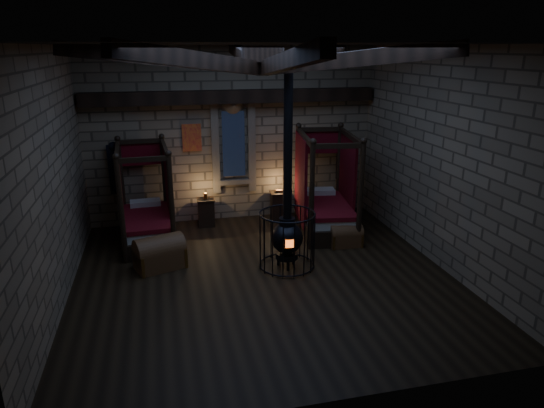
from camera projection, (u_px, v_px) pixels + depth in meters
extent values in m
cube|color=black|center=(264.00, 277.00, 9.19)|extent=(7.00, 7.00, 0.01)
cube|color=#847054|center=(233.00, 136.00, 11.78)|extent=(7.00, 0.02, 4.20)
cube|color=#847054|center=(331.00, 244.00, 5.30)|extent=(7.00, 0.02, 4.20)
cube|color=#847054|center=(51.00, 181.00, 7.78)|extent=(0.02, 7.00, 4.20)
cube|color=#847054|center=(442.00, 159.00, 9.30)|extent=(0.02, 7.00, 4.20)
cube|color=black|center=(263.00, 44.00, 7.89)|extent=(7.00, 7.00, 0.01)
cube|color=black|center=(233.00, 97.00, 11.32)|extent=(6.86, 0.35, 0.30)
cylinder|color=black|center=(263.00, 54.00, 7.93)|extent=(0.70, 0.70, 0.25)
cube|color=black|center=(234.00, 144.00, 11.79)|extent=(0.55, 0.04, 1.60)
cube|color=maroon|center=(192.00, 138.00, 11.52)|extent=(0.45, 0.03, 0.65)
cube|color=black|center=(115.00, 170.00, 11.22)|extent=(0.30, 0.10, 1.15)
cube|color=black|center=(343.00, 158.00, 12.44)|extent=(0.30, 0.10, 1.15)
cube|color=black|center=(148.00, 235.00, 10.78)|extent=(1.15, 2.08, 0.35)
cube|color=beige|center=(147.00, 223.00, 10.69)|extent=(1.03, 1.92, 0.21)
cube|color=maroon|center=(147.00, 217.00, 10.65)|extent=(1.09, 1.96, 0.10)
cube|color=beige|center=(145.00, 203.00, 11.30)|extent=(0.70, 0.38, 0.14)
cube|color=#5B070F|center=(141.00, 154.00, 11.19)|extent=(1.07, 0.10, 0.54)
cylinder|color=black|center=(121.00, 212.00, 9.48)|extent=(0.11, 0.11, 2.15)
cylinder|color=black|center=(122.00, 186.00, 11.26)|extent=(0.11, 0.11, 2.15)
cylinder|color=black|center=(172.00, 208.00, 9.74)|extent=(0.11, 0.11, 2.15)
cylinder|color=black|center=(165.00, 183.00, 11.52)|extent=(0.11, 0.11, 2.15)
cube|color=#5B070F|center=(120.00, 192.00, 10.62)|extent=(0.13, 1.47, 1.90)
cube|color=#5B070F|center=(168.00, 189.00, 10.89)|extent=(0.13, 1.47, 1.90)
cube|color=black|center=(325.00, 223.00, 11.46)|extent=(1.42, 2.31, 0.38)
cube|color=beige|center=(325.00, 211.00, 11.37)|extent=(1.27, 2.12, 0.23)
cube|color=maroon|center=(326.00, 205.00, 11.32)|extent=(1.34, 2.17, 0.10)
cube|color=beige|center=(320.00, 192.00, 12.04)|extent=(0.77, 0.46, 0.15)
cube|color=#5B070F|center=(319.00, 142.00, 11.94)|extent=(1.14, 0.21, 0.57)
cylinder|color=black|center=(312.00, 198.00, 10.13)|extent=(0.11, 0.11, 2.29)
cylinder|color=black|center=(298.00, 173.00, 12.11)|extent=(0.11, 0.11, 2.29)
cylinder|color=black|center=(360.00, 197.00, 10.22)|extent=(0.11, 0.11, 2.29)
cylinder|color=black|center=(339.00, 172.00, 12.19)|extent=(0.11, 0.11, 2.29)
cube|color=#5B070F|center=(301.00, 179.00, 11.40)|extent=(0.28, 1.56, 2.03)
cube|color=#5B070F|center=(347.00, 178.00, 11.49)|extent=(0.28, 1.56, 2.03)
cube|color=brown|center=(160.00, 259.00, 9.52)|extent=(1.06, 0.84, 0.39)
cylinder|color=brown|center=(159.00, 250.00, 9.46)|extent=(1.06, 0.84, 0.57)
cube|color=#A17231|center=(139.00, 264.00, 9.30)|extent=(0.24, 0.58, 0.41)
cube|color=#A17231|center=(181.00, 254.00, 9.74)|extent=(0.24, 0.58, 0.41)
cube|color=brown|center=(345.00, 239.00, 10.61)|extent=(0.72, 0.45, 0.29)
cylinder|color=brown|center=(345.00, 233.00, 10.57)|extent=(0.72, 0.45, 0.43)
cube|color=#A17231|center=(331.00, 240.00, 10.55)|extent=(0.06, 0.45, 0.31)
cube|color=#A17231|center=(359.00, 238.00, 10.67)|extent=(0.06, 0.45, 0.31)
cube|color=black|center=(206.00, 213.00, 11.75)|extent=(0.40, 0.38, 0.64)
cube|color=black|center=(206.00, 200.00, 11.64)|extent=(0.44, 0.42, 0.04)
cylinder|color=#A17231|center=(205.00, 196.00, 11.62)|extent=(0.09, 0.09, 0.15)
cube|color=black|center=(279.00, 206.00, 12.23)|extent=(0.43, 0.41, 0.66)
cube|color=black|center=(279.00, 193.00, 12.12)|extent=(0.47, 0.45, 0.04)
cube|color=brown|center=(279.00, 191.00, 12.10)|extent=(0.18, 0.14, 0.05)
cylinder|color=black|center=(287.00, 255.00, 9.55)|extent=(0.45, 0.45, 0.11)
sphere|color=black|center=(287.00, 238.00, 9.44)|extent=(0.62, 0.62, 0.62)
cylinder|color=black|center=(287.00, 222.00, 9.33)|extent=(0.31, 0.31, 0.16)
cube|color=#FF5914|center=(290.00, 244.00, 9.15)|extent=(0.16, 0.04, 0.16)
cylinder|color=black|center=(288.00, 141.00, 8.85)|extent=(0.17, 0.17, 3.05)
torus|color=black|center=(287.00, 264.00, 9.61)|extent=(1.10, 1.10, 0.03)
torus|color=black|center=(287.00, 214.00, 9.28)|extent=(1.10, 1.10, 0.03)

